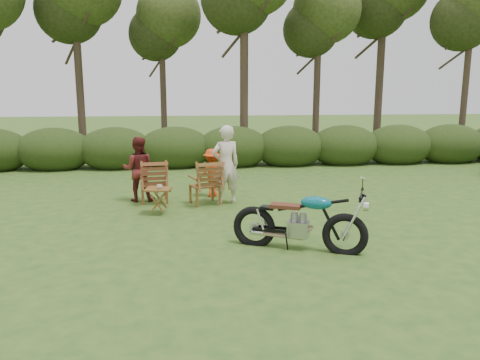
{
  "coord_description": "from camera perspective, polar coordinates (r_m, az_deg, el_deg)",
  "views": [
    {
      "loc": [
        -1.56,
        -7.08,
        2.65
      ],
      "look_at": [
        -0.56,
        1.81,
        0.9
      ],
      "focal_mm": 35.0,
      "sensor_mm": 36.0,
      "label": 1
    }
  ],
  "objects": [
    {
      "name": "adult_b",
      "position": [
        11.52,
        -12.13,
        -2.48
      ],
      "size": [
        0.78,
        0.62,
        1.54
      ],
      "primitive_type": "imported",
      "rotation": [
        0.0,
        0.0,
        3.09
      ],
      "color": "maroon",
      "rests_on": "ground"
    },
    {
      "name": "adult_a",
      "position": [
        11.01,
        -1.73,
        -2.86
      ],
      "size": [
        0.76,
        0.61,
        1.84
      ],
      "primitive_type": "imported",
      "rotation": [
        0.0,
        0.0,
        3.42
      ],
      "color": "beige",
      "rests_on": "ground"
    },
    {
      "name": "child",
      "position": [
        11.74,
        -3.42,
        -2.0
      ],
      "size": [
        0.88,
        0.69,
        1.2
      ],
      "primitive_type": "imported",
      "rotation": [
        0.0,
        0.0,
        3.5
      ],
      "color": "red",
      "rests_on": "ground"
    },
    {
      "name": "motorcycle",
      "position": [
        8.02,
        7.07,
        -8.31
      ],
      "size": [
        2.29,
        1.6,
        1.23
      ],
      "primitive_type": null,
      "rotation": [
        0.0,
        0.0,
        -0.41
      ],
      "color": "#0D9FB5",
      "rests_on": "ground"
    },
    {
      "name": "side_table",
      "position": [
        10.17,
        -9.89,
        -2.57
      ],
      "size": [
        0.61,
        0.54,
        0.56
      ],
      "primitive_type": null,
      "rotation": [
        0.0,
        0.0,
        -0.15
      ],
      "color": "brown",
      "rests_on": "ground"
    },
    {
      "name": "lawn_chair_left",
      "position": [
        11.31,
        -10.35,
        -2.67
      ],
      "size": [
        0.78,
        0.78,
        1.02
      ],
      "primitive_type": null,
      "rotation": [
        0.0,
        0.0,
        3.26
      ],
      "color": "brown",
      "rests_on": "ground"
    },
    {
      "name": "ground",
      "position": [
        7.72,
        5.74,
        -9.07
      ],
      "size": [
        80.0,
        80.0,
        0.0
      ],
      "primitive_type": "plane",
      "color": "#294E1A",
      "rests_on": "ground"
    },
    {
      "name": "cup",
      "position": [
        10.06,
        -9.77,
        -0.8
      ],
      "size": [
        0.15,
        0.15,
        0.09
      ],
      "primitive_type": "imported",
      "rotation": [
        0.0,
        0.0,
        -0.38
      ],
      "color": "beige",
      "rests_on": "side_table"
    },
    {
      "name": "tree_line",
      "position": [
        16.98,
        0.62,
        14.99
      ],
      "size": [
        22.52,
        11.62,
        8.14
      ],
      "color": "#37291E",
      "rests_on": "ground"
    },
    {
      "name": "lawn_chair_right",
      "position": [
        11.0,
        -4.28,
        -2.9
      ],
      "size": [
        0.89,
        0.89,
        1.03
      ],
      "primitive_type": null,
      "rotation": [
        0.0,
        0.0,
        3.45
      ],
      "color": "brown",
      "rests_on": "ground"
    }
  ]
}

